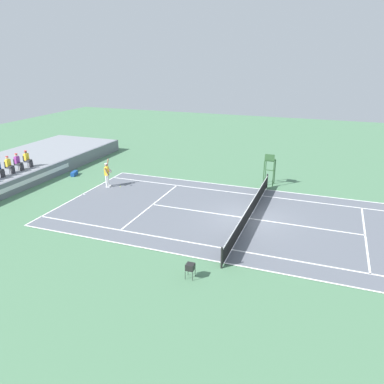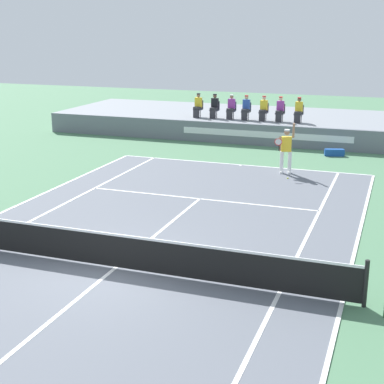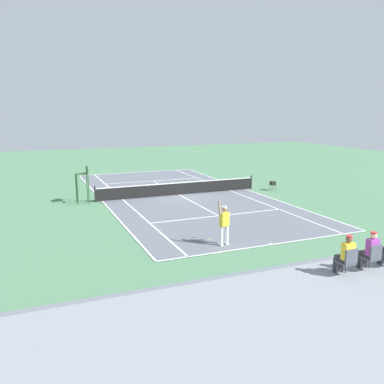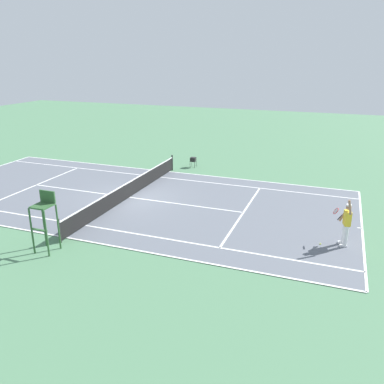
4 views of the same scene
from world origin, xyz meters
name	(u,v)px [view 4 (image 4 of 4)]	position (x,y,z in m)	size (l,w,h in m)	color
ground_plane	(130,198)	(0.00, 0.00, 0.00)	(80.00, 80.00, 0.00)	#4C7A56
court	(130,198)	(0.00, 0.00, 0.01)	(11.08, 23.88, 0.03)	slate
net	(129,189)	(0.00, 0.00, 0.52)	(11.98, 0.10, 1.07)	black
tennis_player	(346,223)	(2.06, 11.11, 0.99)	(0.74, 0.75, 2.08)	white
tennis_ball	(320,244)	(2.34, 10.22, 0.03)	(0.07, 0.07, 0.07)	#D1E533
umpire_chair	(45,214)	(6.66, 0.00, 1.56)	(0.77, 0.77, 2.44)	#2D562D
ball_hopper	(193,159)	(-7.20, 1.06, 0.57)	(0.36, 0.36, 0.70)	black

